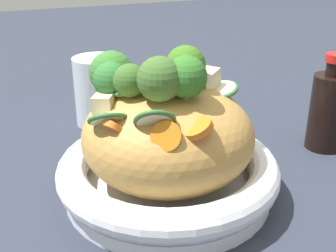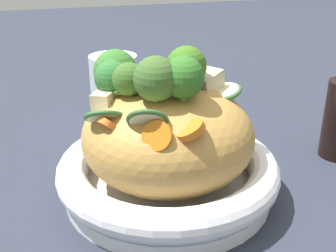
% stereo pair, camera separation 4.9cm
% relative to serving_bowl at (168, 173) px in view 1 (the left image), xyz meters
% --- Properties ---
extents(ground_plane, '(3.00, 3.00, 0.00)m').
position_rel_serving_bowl_xyz_m(ground_plane, '(0.00, 0.00, -0.03)').
color(ground_plane, '#272C3A').
extents(serving_bowl, '(0.26, 0.26, 0.05)m').
position_rel_serving_bowl_xyz_m(serving_bowl, '(0.00, 0.00, 0.00)').
color(serving_bowl, white).
rests_on(serving_bowl, ground_plane).
extents(noodle_heap, '(0.20, 0.20, 0.12)m').
position_rel_serving_bowl_xyz_m(noodle_heap, '(0.00, 0.00, 0.05)').
color(noodle_heap, '#B98842').
rests_on(noodle_heap, serving_bowl).
extents(broccoli_florets, '(0.15, 0.14, 0.07)m').
position_rel_serving_bowl_xyz_m(broccoli_florets, '(0.01, 0.02, 0.12)').
color(broccoli_florets, '#8DB36C').
rests_on(broccoli_florets, serving_bowl).
extents(carrot_coins, '(0.07, 0.10, 0.03)m').
position_rel_serving_bowl_xyz_m(carrot_coins, '(-0.07, 0.03, 0.09)').
color(carrot_coins, orange).
rests_on(carrot_coins, serving_bowl).
extents(zucchini_slices, '(0.11, 0.19, 0.04)m').
position_rel_serving_bowl_xyz_m(zucchini_slices, '(-0.02, 0.02, 0.09)').
color(zucchini_slices, beige).
rests_on(zucchini_slices, serving_bowl).
extents(chicken_chunks, '(0.05, 0.16, 0.04)m').
position_rel_serving_bowl_xyz_m(chicken_chunks, '(0.01, -0.02, 0.10)').
color(chicken_chunks, '#C5B18A').
rests_on(chicken_chunks, serving_bowl).
extents(soy_sauce_bottle, '(0.05, 0.05, 0.14)m').
position_rel_serving_bowl_xyz_m(soy_sauce_bottle, '(0.03, -0.26, 0.03)').
color(soy_sauce_bottle, black).
rests_on(soy_sauce_bottle, ground_plane).
extents(drinking_glass, '(0.08, 0.08, 0.11)m').
position_rel_serving_bowl_xyz_m(drinking_glass, '(0.24, 0.02, 0.03)').
color(drinking_glass, silver).
rests_on(drinking_glass, ground_plane).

